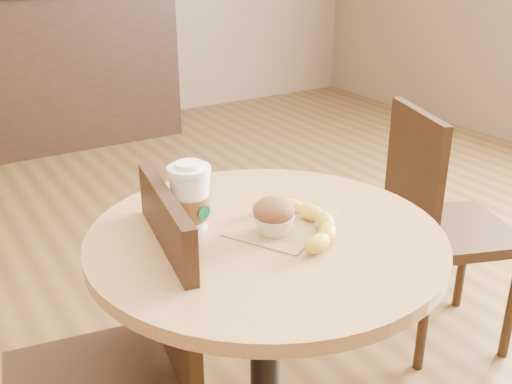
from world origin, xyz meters
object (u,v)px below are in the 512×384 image
Objects in this scene: muffin at (274,216)px; banana at (303,220)px; cafe_table at (265,309)px; chair_left at (125,366)px; chair_right at (438,220)px; coffee_cup at (190,200)px.

muffin is 0.07m from banana.
cafe_table is at bearing 168.64° from banana.
chair_right is (1.16, 0.17, -0.01)m from chair_left.
banana is (0.20, -0.13, -0.05)m from coffee_cup.
chair_left reaches higher than muffin.
coffee_cup is at bearing 107.28° from chair_left.
muffin is (0.01, -0.01, 0.24)m from cafe_table.
coffee_cup is at bearing 156.57° from banana.
chair_right reaches higher than muffin.
muffin is at bearing -55.89° from cafe_table.
banana is at bearing -45.51° from coffee_cup.
cafe_table is 0.23m from banana.
banana is (0.39, -0.10, 0.29)m from chair_left.
chair_left is at bearing 118.42° from chair_right.
chair_left is at bearing 173.71° from banana.
coffee_cup is at bearing 118.58° from chair_right.
chair_right is at bearing 16.11° from cafe_table.
cafe_table is 0.33m from chair_left.
banana reaches higher than cafe_table.
chair_left is at bearing 166.31° from cafe_table.
coffee_cup is 0.55× the size of banana.
banana is (0.07, -0.01, -0.02)m from muffin.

